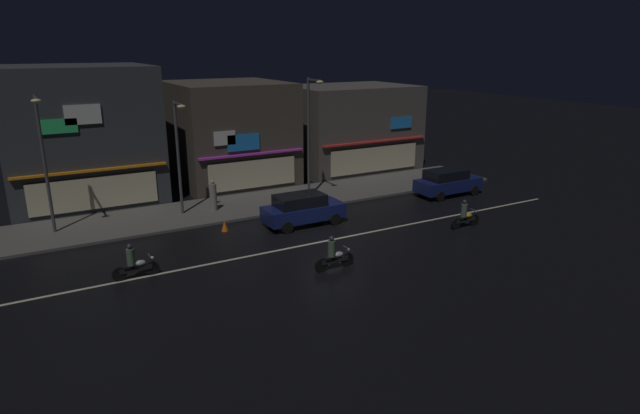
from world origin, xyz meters
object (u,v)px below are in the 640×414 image
object	(u,v)px
streetlamp_east	(310,129)
parked_car_near_kerb	(302,209)
pedestrian_on_sidewalk	(213,196)
motorcycle_opposite_lane	(465,216)
motorcycle_following	(134,264)
motorcycle_lead	(333,255)
streetlamp_west	(43,154)
parked_car_trailing	(447,182)
traffic_cone	(225,226)
streetlamp_mid	(179,148)

from	to	relation	value
streetlamp_east	parked_car_near_kerb	bearing A→B (deg)	-123.36
pedestrian_on_sidewalk	motorcycle_opposite_lane	distance (m)	13.92
streetlamp_east	motorcycle_following	size ratio (longest dim) A/B	3.81
streetlamp_east	motorcycle_lead	distance (m)	11.50
streetlamp_west	motorcycle_lead	size ratio (longest dim) A/B	3.60
streetlamp_west	streetlamp_east	xyz separation A→B (m)	(14.35, -0.46, 0.21)
parked_car_trailing	traffic_cone	distance (m)	14.76
motorcycle_lead	traffic_cone	bearing A→B (deg)	-73.60
streetlamp_east	pedestrian_on_sidewalk	world-z (taller)	streetlamp_east
parked_car_near_kerb	traffic_cone	xyz separation A→B (m)	(-3.99, 1.03, -0.59)
pedestrian_on_sidewalk	streetlamp_west	bearing A→B (deg)	115.02
streetlamp_east	parked_car_trailing	bearing A→B (deg)	-22.76
motorcycle_following	traffic_cone	world-z (taller)	motorcycle_following
streetlamp_mid	pedestrian_on_sidewalk	size ratio (longest dim) A/B	3.51
streetlamp_west	motorcycle_following	distance (m)	8.46
streetlamp_west	motorcycle_following	size ratio (longest dim) A/B	3.60
motorcycle_opposite_lane	streetlamp_east	bearing A→B (deg)	-67.55
streetlamp_east	streetlamp_west	bearing A→B (deg)	178.14
motorcycle_lead	motorcycle_opposite_lane	bearing A→B (deg)	-173.92
parked_car_near_kerb	streetlamp_mid	bearing A→B (deg)	-40.69
streetlamp_east	parked_car_near_kerb	world-z (taller)	streetlamp_east
parked_car_near_kerb	streetlamp_east	bearing A→B (deg)	-123.36
parked_car_near_kerb	pedestrian_on_sidewalk	bearing A→B (deg)	-51.68
pedestrian_on_sidewalk	parked_car_trailing	size ratio (longest dim) A/B	0.41
streetlamp_mid	pedestrian_on_sidewalk	xyz separation A→B (m)	(1.72, -0.08, -2.92)
pedestrian_on_sidewalk	parked_car_trailing	bearing A→B (deg)	-78.39
pedestrian_on_sidewalk	motorcycle_lead	size ratio (longest dim) A/B	0.94
streetlamp_west	parked_car_near_kerb	world-z (taller)	streetlamp_west
pedestrian_on_sidewalk	parked_car_near_kerb	xyz separation A→B (m)	(3.45, -4.36, -0.09)
streetlamp_mid	parked_car_near_kerb	distance (m)	7.45
streetlamp_east	traffic_cone	world-z (taller)	streetlamp_east
parked_car_near_kerb	motorcycle_following	bearing A→B (deg)	16.59
pedestrian_on_sidewalk	parked_car_near_kerb	size ratio (longest dim) A/B	0.41
motorcycle_lead	motorcycle_following	distance (m)	8.24
parked_car_near_kerb	motorcycle_opposite_lane	xyz separation A→B (m)	(7.20, -4.60, -0.24)
pedestrian_on_sidewalk	streetlamp_mid	bearing A→B (deg)	113.50
streetlamp_west	streetlamp_east	size ratio (longest dim) A/B	0.94
streetlamp_mid	parked_car_near_kerb	xyz separation A→B (m)	(5.17, -4.44, -3.01)
motorcycle_lead	traffic_cone	xyz separation A→B (m)	(-2.39, 6.96, -0.36)
streetlamp_west	streetlamp_mid	xyz separation A→B (m)	(6.50, -0.08, -0.31)
streetlamp_east	traffic_cone	distance (m)	8.41
streetlamp_east	pedestrian_on_sidewalk	xyz separation A→B (m)	(-6.13, 0.30, -3.44)
streetlamp_west	parked_car_trailing	xyz separation A→B (m)	(22.42, -3.85, -3.32)
parked_car_trailing	motorcycle_following	bearing A→B (deg)	9.72
streetlamp_mid	motorcycle_lead	xyz separation A→B (m)	(3.57, -10.37, -3.25)
pedestrian_on_sidewalk	motorcycle_opposite_lane	bearing A→B (deg)	-103.92
streetlamp_west	traffic_cone	world-z (taller)	streetlamp_west
motorcycle_opposite_lane	motorcycle_following	bearing A→B (deg)	-11.57
streetlamp_west	parked_car_trailing	bearing A→B (deg)	-9.75
parked_car_near_kerb	motorcycle_opposite_lane	size ratio (longest dim) A/B	2.26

